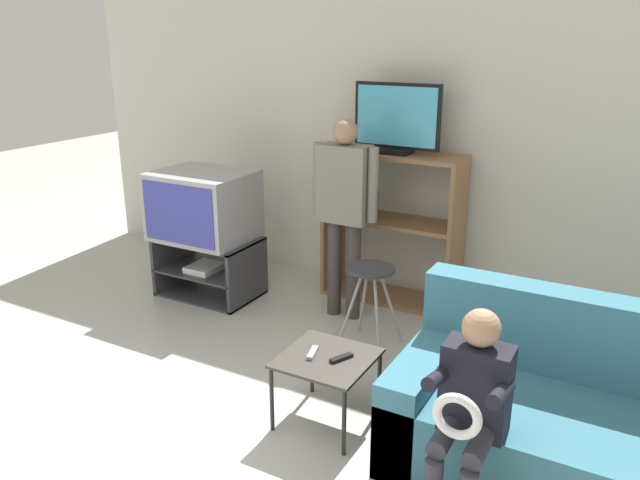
% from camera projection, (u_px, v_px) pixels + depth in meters
% --- Properties ---
extents(wall_back, '(6.40, 0.06, 2.60)m').
position_uv_depth(wall_back, '(398.00, 140.00, 5.15)').
color(wall_back, beige).
rests_on(wall_back, ground_plane).
extents(tv_stand, '(0.82, 0.55, 0.50)m').
position_uv_depth(tv_stand, '(209.00, 267.00, 5.30)').
color(tv_stand, '#38383D').
rests_on(tv_stand, ground_plane).
extents(television_main, '(0.78, 0.63, 0.56)m').
position_uv_depth(television_main, '(203.00, 205.00, 5.15)').
color(television_main, '#9E9EA3').
rests_on(television_main, tv_stand).
extents(media_shelf, '(1.12, 0.41, 1.24)m').
position_uv_depth(media_shelf, '(392.00, 227.00, 5.10)').
color(media_shelf, '#8E6642').
rests_on(media_shelf, ground_plane).
extents(television_flat, '(0.70, 0.20, 0.54)m').
position_uv_depth(television_flat, '(397.00, 120.00, 4.79)').
color(television_flat, black).
rests_on(television_flat, media_shelf).
extents(folding_stool, '(0.37, 0.41, 0.62)m').
position_uv_depth(folding_stool, '(371.00, 284.00, 4.30)').
color(folding_stool, '#99999E').
rests_on(folding_stool, ground_plane).
extents(snack_table, '(0.50, 0.50, 0.42)m').
position_uv_depth(snack_table, '(327.00, 364.00, 3.51)').
color(snack_table, '#38332D').
rests_on(snack_table, ground_plane).
extents(remote_control_black, '(0.09, 0.15, 0.02)m').
position_uv_depth(remote_control_black, '(341.00, 358.00, 3.46)').
color(remote_control_black, black).
rests_on(remote_control_black, snack_table).
extents(remote_control_white, '(0.07, 0.15, 0.02)m').
position_uv_depth(remote_control_white, '(313.00, 353.00, 3.52)').
color(remote_control_white, gray).
rests_on(remote_control_white, snack_table).
extents(couch, '(1.65, 0.89, 0.88)m').
position_uv_depth(couch, '(564.00, 425.00, 3.10)').
color(couch, teal).
rests_on(couch, ground_plane).
extents(person_standing_adult, '(0.53, 0.20, 1.55)m').
position_uv_depth(person_standing_adult, '(345.00, 201.00, 4.68)').
color(person_standing_adult, '#3D3833').
rests_on(person_standing_adult, ground_plane).
extents(person_seated_child, '(0.33, 0.43, 1.02)m').
position_uv_depth(person_seated_child, '(470.00, 403.00, 2.73)').
color(person_seated_child, '#2D2D38').
rests_on(person_seated_child, ground_plane).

